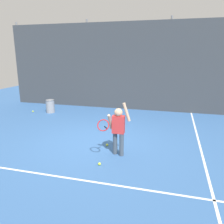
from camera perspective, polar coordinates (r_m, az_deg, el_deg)
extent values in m
plane|color=#335B93|center=(6.66, -4.12, -7.38)|extent=(20.00, 20.00, 0.00)
cube|color=white|center=(4.96, -12.32, -15.79)|extent=(9.00, 0.05, 0.00)
cube|color=white|center=(7.30, 20.91, -6.33)|extent=(0.05, 9.00, 0.00)
cube|color=#383D42|center=(10.26, 3.64, 11.32)|extent=(11.38, 0.08, 3.83)
cylinder|color=slate|center=(12.66, -22.19, 11.24)|extent=(0.09, 0.09, 3.98)
cylinder|color=slate|center=(10.84, -6.09, 11.83)|extent=(0.09, 0.09, 3.98)
cylinder|color=slate|center=(10.10, 14.23, 11.29)|extent=(0.09, 0.09, 3.98)
cylinder|color=#3F4C59|center=(5.75, 0.78, -7.86)|extent=(0.11, 0.11, 0.58)
cylinder|color=#3F4C59|center=(5.66, 2.42, -8.25)|extent=(0.11, 0.11, 0.58)
cube|color=red|center=(5.53, 1.63, -3.17)|extent=(0.30, 0.18, 0.44)
sphere|color=tan|center=(5.44, 1.65, -0.10)|extent=(0.20, 0.20, 0.20)
cylinder|color=tan|center=(5.42, 3.70, -0.01)|extent=(0.21, 0.07, 0.46)
cylinder|color=tan|center=(5.49, -0.48, -2.52)|extent=(0.07, 0.29, 0.43)
cylinder|color=black|center=(5.44, -1.57, -3.98)|extent=(0.03, 0.24, 0.15)
torus|color=red|center=(5.20, -2.24, -3.36)|extent=(0.29, 0.17, 0.26)
cylinder|color=gray|center=(10.12, -15.33, 1.40)|extent=(0.36, 0.36, 0.55)
torus|color=#595B60|center=(10.06, -15.43, 2.92)|extent=(0.38, 0.38, 0.02)
sphere|color=#CCE033|center=(9.31, 3.88, -0.76)|extent=(0.07, 0.07, 0.07)
sphere|color=#CCE033|center=(6.30, -1.25, -8.31)|extent=(0.07, 0.07, 0.07)
sphere|color=#CCE033|center=(10.47, -19.35, 0.16)|extent=(0.07, 0.07, 0.07)
sphere|color=#CCE033|center=(5.30, -3.19, -12.96)|extent=(0.07, 0.07, 0.07)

